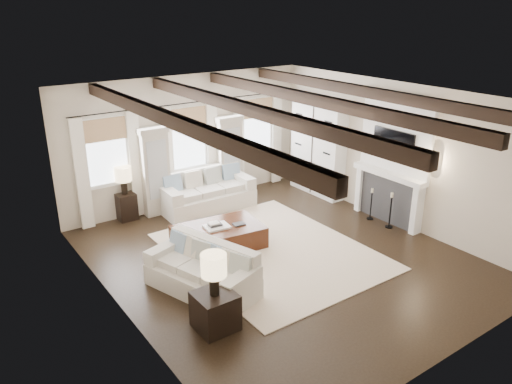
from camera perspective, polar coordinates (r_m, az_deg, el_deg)
ground at (r=10.07m, az=2.82°, el=-7.51°), size 7.50×7.50×0.00m
room_shell at (r=10.44m, az=3.20°, el=4.75°), size 6.54×7.54×3.22m
area_rug at (r=10.30m, az=1.66°, el=-6.74°), size 3.49×4.34×0.02m
sofa_back at (r=12.33m, az=-5.75°, el=-0.13°), size 2.30×1.11×0.97m
sofa_left at (r=8.91m, az=-5.93°, el=-9.03°), size 1.48×2.20×0.86m
ottoman at (r=10.39m, az=-4.31°, el=-5.15°), size 1.89×1.31×0.46m
tray at (r=10.26m, az=-4.51°, el=-3.97°), size 0.54×0.44×0.04m
book_lower at (r=10.26m, az=-4.70°, el=-3.73°), size 0.28×0.23×0.04m
book_upper at (r=10.23m, az=-4.85°, el=-3.58°), size 0.24×0.19×0.03m
book_loose at (r=10.36m, az=-1.96°, el=-3.68°), size 0.26×0.21×0.03m
side_table_front at (r=7.97m, az=-4.68°, el=-13.39°), size 0.61×0.61×0.61m
lamp_front at (r=7.57m, az=-4.85°, el=-8.58°), size 0.40×0.40×0.68m
side_table_back at (r=12.05m, az=-14.62°, el=-1.59°), size 0.42×0.42×0.63m
lamp_back at (r=11.79m, az=-14.95°, el=1.84°), size 0.38×0.38×0.66m
candlestick_near at (r=11.61m, az=15.09°, el=-2.35°), size 0.17×0.17×0.84m
candlestick_far at (r=11.96m, az=13.00°, el=-1.62°), size 0.15×0.15×0.76m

